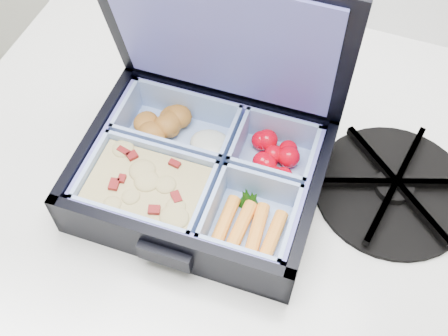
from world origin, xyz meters
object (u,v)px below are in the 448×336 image
at_px(stove, 217,283).
at_px(burner_grate, 395,185).
at_px(bento_box, 201,174).
at_px(fork, 257,90).

relative_size(stove, burner_grate, 5.30).
xyz_separation_m(stove, bento_box, (0.02, -0.08, 0.48)).
relative_size(bento_box, fork, 1.53).
distance_m(stove, fork, 0.46).
bearing_deg(stove, bento_box, -77.72).
bearing_deg(bento_box, stove, 100.52).
bearing_deg(burner_grate, stove, 178.38).
height_order(stove, fork, fork).
height_order(stove, burner_grate, burner_grate).
distance_m(bento_box, fork, 0.16).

